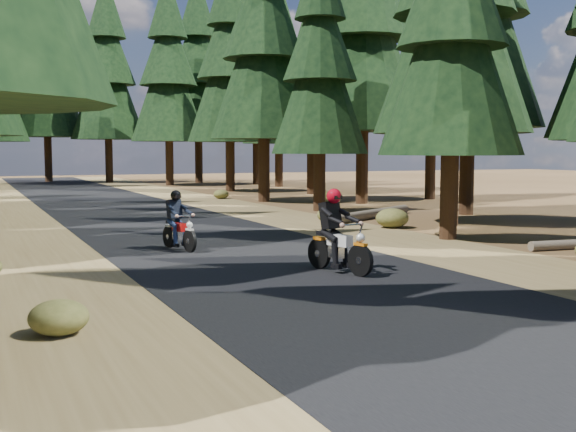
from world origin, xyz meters
name	(u,v)px	position (x,y,z in m)	size (l,w,h in m)	color
ground	(322,284)	(0.00, 0.00, 0.00)	(120.00, 120.00, 0.00)	#443118
road	(229,249)	(0.00, 5.00, 0.01)	(6.00, 100.00, 0.01)	black
shoulder_l	(28,261)	(-4.60, 5.00, 0.00)	(3.20, 100.00, 0.01)	brown
shoulder_r	(391,240)	(4.60, 5.00, 0.00)	(3.20, 100.00, 0.01)	brown
pine_forest	(104,23)	(-0.02, 21.05, 7.89)	(34.59, 55.08, 16.32)	black
log_near	(372,214)	(7.23, 10.42, 0.16)	(0.32, 0.32, 5.37)	#4C4233
understory_shrubs	(266,222)	(2.28, 8.22, 0.27)	(15.99, 33.51, 0.66)	#474C1E
rider_lead	(339,245)	(0.84, 0.94, 0.55)	(0.98, 1.91, 1.63)	silver
rider_follow	(179,230)	(-1.14, 5.33, 0.48)	(0.82, 1.66, 1.42)	#A50B0B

